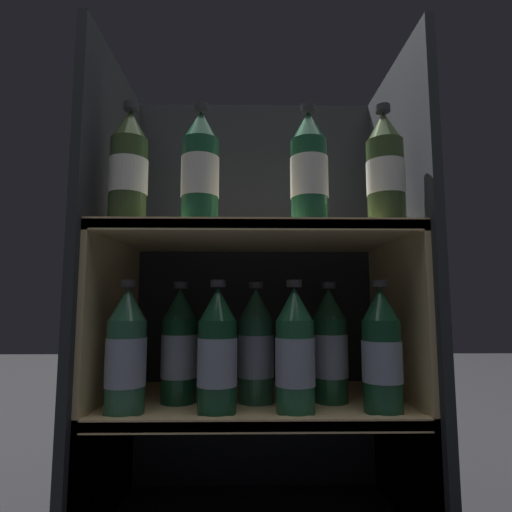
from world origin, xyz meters
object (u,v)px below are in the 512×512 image
object	(u,v)px
bottle_lower_back_1	(256,348)
bottle_lower_back_2	(330,348)
bottle_lower_front_1	(217,353)
bottle_upper_front_1	(200,170)
bottle_upper_front_2	(309,171)
bottle_lower_front_0	(126,353)
bottle_upper_front_3	(385,171)
bottle_lower_front_3	(382,352)
bottle_lower_front_2	(295,353)
bottle_lower_back_0	(179,348)
bottle_upper_front_0	(129,169)

from	to	relation	value
bottle_lower_back_1	bottle_lower_back_2	bearing A→B (deg)	0.00
bottle_lower_front_1	bottle_upper_front_1	bearing A→B (deg)	180.00
bottle_upper_front_2	bottle_lower_front_0	world-z (taller)	bottle_upper_front_2
bottle_upper_front_3	bottle_lower_front_3	world-z (taller)	bottle_upper_front_3
bottle_lower_front_2	bottle_lower_front_3	distance (m)	0.17
bottle_lower_back_0	bottle_lower_front_0	bearing A→B (deg)	-136.04
bottle_upper_front_2	bottle_lower_back_0	bearing A→B (deg)	162.66
bottle_lower_front_2	bottle_lower_front_3	bearing A→B (deg)	0.00
bottle_upper_front_1	bottle_lower_front_2	bearing A→B (deg)	-0.00
bottle_upper_front_1	bottle_lower_front_3	xyz separation A→B (m)	(0.36, -0.00, -0.37)
bottle_lower_front_1	bottle_lower_front_2	bearing A→B (deg)	-0.00
bottle_lower_back_0	bottle_upper_front_3	bearing A→B (deg)	-11.19
bottle_lower_front_3	bottle_lower_front_2	bearing A→B (deg)	-180.00
bottle_upper_front_0	bottle_lower_front_0	xyz separation A→B (m)	(0.01, 0.00, -0.37)
bottle_lower_back_1	bottle_lower_front_0	bearing A→B (deg)	-161.35
bottle_upper_front_3	bottle_lower_back_2	size ratio (longest dim) A/B	1.00
bottle_upper_front_0	bottle_lower_front_1	xyz separation A→B (m)	(0.19, 0.00, -0.37)
bottle_upper_front_1	bottle_lower_back_1	distance (m)	0.40
bottle_lower_front_0	bottle_lower_back_1	world-z (taller)	same
bottle_upper_front_1	bottle_lower_front_3	bearing A→B (deg)	-0.00
bottle_lower_front_0	bottle_lower_front_1	xyz separation A→B (m)	(0.18, 0.00, 0.00)
bottle_upper_front_0	bottle_upper_front_3	size ratio (longest dim) A/B	1.00
bottle_lower_back_1	bottle_lower_front_1	bearing A→B (deg)	-131.60
bottle_lower_front_2	bottle_lower_back_1	world-z (taller)	same
bottle_lower_front_1	bottle_lower_front_2	xyz separation A→B (m)	(0.15, -0.00, -0.00)
bottle_lower_front_2	bottle_lower_back_1	distance (m)	0.11
bottle_upper_front_3	bottle_lower_front_1	world-z (taller)	bottle_upper_front_3
bottle_upper_front_2	bottle_upper_front_3	size ratio (longest dim) A/B	1.00
bottle_lower_front_2	bottle_lower_back_0	xyz separation A→B (m)	(-0.24, 0.09, 0.00)
bottle_lower_front_1	bottle_lower_back_1	xyz separation A→B (m)	(0.08, 0.09, 0.00)
bottle_upper_front_3	bottle_lower_back_2	distance (m)	0.40
bottle_lower_front_1	bottle_lower_back_2	distance (m)	0.25
bottle_upper_front_3	bottle_lower_back_1	bearing A→B (deg)	162.28
bottle_upper_front_3	bottle_lower_front_3	bearing A→B (deg)	180.00
bottle_lower_front_1	bottle_upper_front_2	bearing A→B (deg)	0.00
bottle_upper_front_0	bottle_lower_front_2	world-z (taller)	bottle_upper_front_0
bottle_upper_front_0	bottle_lower_back_0	distance (m)	0.39
bottle_lower_front_1	bottle_lower_back_2	world-z (taller)	same
bottle_upper_front_3	bottle_lower_front_0	size ratio (longest dim) A/B	1.00
bottle_lower_front_3	bottle_lower_back_0	size ratio (longest dim) A/B	1.00
bottle_upper_front_0	bottle_lower_front_3	size ratio (longest dim) A/B	1.00
bottle_upper_front_0	bottle_lower_front_2	bearing A→B (deg)	0.00
bottle_upper_front_2	bottle_lower_back_2	world-z (taller)	bottle_upper_front_2
bottle_upper_front_1	bottle_upper_front_3	size ratio (longest dim) A/B	1.00
bottle_upper_front_2	bottle_lower_front_0	bearing A→B (deg)	-180.00
bottle_upper_front_1	bottle_upper_front_0	bearing A→B (deg)	-180.00
bottle_upper_front_1	bottle_lower_front_0	bearing A→B (deg)	-180.00
bottle_lower_front_1	bottle_lower_back_0	size ratio (longest dim) A/B	1.00
bottle_upper_front_0	bottle_lower_back_0	size ratio (longest dim) A/B	1.00
bottle_upper_front_1	bottle_upper_front_2	xyz separation A→B (m)	(0.22, 0.00, -0.00)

